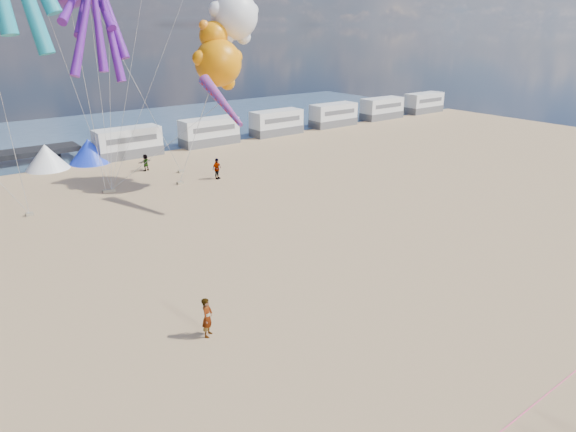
# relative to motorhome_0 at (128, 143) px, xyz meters

# --- Properties ---
(ground) EXTENTS (120.00, 120.00, 0.00)m
(ground) POSITION_rel_motorhome_0_xyz_m (-6.00, -40.00, -1.50)
(ground) COLOR tan
(ground) RESTS_ON ground
(water) EXTENTS (120.00, 120.00, 0.00)m
(water) POSITION_rel_motorhome_0_xyz_m (-6.00, 15.00, -1.48)
(water) COLOR #39526D
(water) RESTS_ON ground
(motorhome_0) EXTENTS (6.60, 2.50, 3.00)m
(motorhome_0) POSITION_rel_motorhome_0_xyz_m (0.00, 0.00, 0.00)
(motorhome_0) COLOR silver
(motorhome_0) RESTS_ON ground
(motorhome_1) EXTENTS (6.60, 2.50, 3.00)m
(motorhome_1) POSITION_rel_motorhome_0_xyz_m (9.50, 0.00, 0.00)
(motorhome_1) COLOR silver
(motorhome_1) RESTS_ON ground
(motorhome_2) EXTENTS (6.60, 2.50, 3.00)m
(motorhome_2) POSITION_rel_motorhome_0_xyz_m (19.00, 0.00, 0.00)
(motorhome_2) COLOR silver
(motorhome_2) RESTS_ON ground
(motorhome_3) EXTENTS (6.60, 2.50, 3.00)m
(motorhome_3) POSITION_rel_motorhome_0_xyz_m (28.50, 0.00, 0.00)
(motorhome_3) COLOR silver
(motorhome_3) RESTS_ON ground
(motorhome_4) EXTENTS (6.60, 2.50, 3.00)m
(motorhome_4) POSITION_rel_motorhome_0_xyz_m (38.00, 0.00, 0.00)
(motorhome_4) COLOR silver
(motorhome_4) RESTS_ON ground
(motorhome_5) EXTENTS (6.60, 2.50, 3.00)m
(motorhome_5) POSITION_rel_motorhome_0_xyz_m (47.50, 0.00, 0.00)
(motorhome_5) COLOR silver
(motorhome_5) RESTS_ON ground
(tent_white) EXTENTS (4.00, 4.00, 2.40)m
(tent_white) POSITION_rel_motorhome_0_xyz_m (-8.00, 0.00, -0.30)
(tent_white) COLOR white
(tent_white) RESTS_ON ground
(tent_blue) EXTENTS (4.00, 4.00, 2.40)m
(tent_blue) POSITION_rel_motorhome_0_xyz_m (-4.00, 0.00, -0.30)
(tent_blue) COLOR #1933CC
(tent_blue) RESTS_ON ground
(standing_person) EXTENTS (0.80, 0.77, 1.85)m
(standing_person) POSITION_rel_motorhome_0_xyz_m (-9.61, -33.93, -0.58)
(standing_person) COLOR tan
(standing_person) RESTS_ON ground
(beachgoer_3) EXTENTS (1.38, 1.08, 1.87)m
(beachgoer_3) POSITION_rel_motorhome_0_xyz_m (3.13, -12.70, -0.56)
(beachgoer_3) COLOR #7F6659
(beachgoer_3) RESTS_ON ground
(beachgoer_4) EXTENTS (0.99, 0.68, 1.57)m
(beachgoer_4) POSITION_rel_motorhome_0_xyz_m (-0.77, -6.18, -0.72)
(beachgoer_4) COLOR #7F6659
(beachgoer_4) RESTS_ON ground
(sandbag_a) EXTENTS (0.50, 0.35, 0.22)m
(sandbag_a) POSITION_rel_motorhome_0_xyz_m (-12.36, -12.67, -1.39)
(sandbag_a) COLOR gray
(sandbag_a) RESTS_ON ground
(sandbag_b) EXTENTS (0.50, 0.35, 0.22)m
(sandbag_b) POSITION_rel_motorhome_0_xyz_m (-6.12, -10.56, -1.39)
(sandbag_b) COLOR gray
(sandbag_b) RESTS_ON ground
(sandbag_c) EXTENTS (0.50, 0.35, 0.22)m
(sandbag_c) POSITION_rel_motorhome_0_xyz_m (-0.22, -12.10, -1.39)
(sandbag_c) COLOR gray
(sandbag_c) RESTS_ON ground
(sandbag_d) EXTENTS (0.50, 0.35, 0.22)m
(sandbag_d) POSITION_rel_motorhome_0_xyz_m (1.52, -8.77, -1.39)
(sandbag_d) COLOR gray
(sandbag_d) RESTS_ON ground
(sandbag_e) EXTENTS (0.50, 0.35, 0.22)m
(sandbag_e) POSITION_rel_motorhome_0_xyz_m (-5.64, -10.61, -1.39)
(sandbag_e) COLOR gray
(sandbag_e) RESTS_ON ground
(kite_panda) EXTENTS (4.89, 4.64, 6.44)m
(kite_panda) POSITION_rel_motorhome_0_xyz_m (4.52, -14.23, 12.09)
(kite_panda) COLOR silver
(kite_teddy_orange) EXTENTS (5.11, 4.89, 6.29)m
(kite_teddy_orange) POSITION_rel_motorhome_0_xyz_m (2.51, -14.86, 8.61)
(kite_teddy_orange) COLOR orange
(windsock_mid) EXTENTS (2.98, 6.81, 6.82)m
(windsock_mid) POSITION_rel_motorhome_0_xyz_m (-5.81, -12.55, 12.62)
(windsock_mid) COLOR red
(windsock_right) EXTENTS (0.95, 5.63, 5.62)m
(windsock_right) POSITION_rel_motorhome_0_xyz_m (0.21, -19.13, 6.26)
(windsock_right) COLOR red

